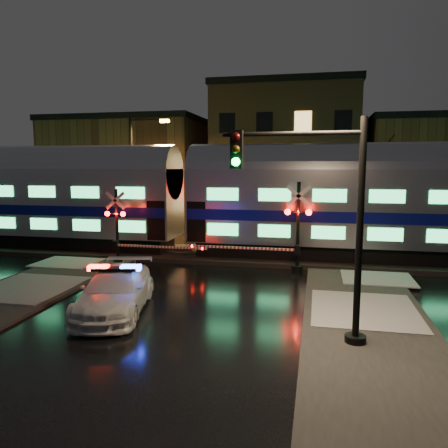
{
  "coord_description": "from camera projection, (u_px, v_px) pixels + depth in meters",
  "views": [
    {
      "loc": [
        4.83,
        -18.04,
        5.0
      ],
      "look_at": [
        0.44,
        2.5,
        2.2
      ],
      "focal_mm": 35.0,
      "sensor_mm": 36.0,
      "label": 1
    }
  ],
  "objects": [
    {
      "name": "traffic_light",
      "position": [
        322.0,
        227.0,
        11.92
      ],
      "size": [
        4.07,
        0.72,
        6.29
      ],
      "rotation": [
        0.0,
        0.0,
        0.17
      ],
      "color": "black",
      "rests_on": "ground"
    },
    {
      "name": "building_left",
      "position": [
        131.0,
        171.0,
        42.58
      ],
      "size": [
        14.0,
        10.0,
        9.0
      ],
      "primitive_type": "cube",
      "color": "brown",
      "rests_on": "ground"
    },
    {
      "name": "streetlight",
      "position": [
        136.0,
        170.0,
        28.68
      ],
      "size": [
        2.73,
        0.29,
        8.16
      ],
      "color": "black",
      "rests_on": "ground"
    },
    {
      "name": "crossing_signal_right",
      "position": [
        290.0,
        235.0,
        20.4
      ],
      "size": [
        6.04,
        0.67,
        4.27
      ],
      "color": "black",
      "rests_on": "ground"
    },
    {
      "name": "ground",
      "position": [
        202.0,
        281.0,
        19.15
      ],
      "size": [
        120.0,
        120.0,
        0.0
      ],
      "primitive_type": "plane",
      "color": "black",
      "rests_on": "ground"
    },
    {
      "name": "sidewalk_right",
      "position": [
        375.0,
        347.0,
        11.98
      ],
      "size": [
        4.0,
        20.0,
        0.12
      ],
      "primitive_type": "cube",
      "color": "#2D2D2D",
      "rests_on": "ground"
    },
    {
      "name": "building_mid",
      "position": [
        287.0,
        158.0,
        39.79
      ],
      "size": [
        12.0,
        11.0,
        11.5
      ],
      "primitive_type": "cube",
      "color": "brown",
      "rests_on": "ground"
    },
    {
      "name": "building_right",
      "position": [
        441.0,
        175.0,
        36.81
      ],
      "size": [
        12.0,
        10.0,
        8.5
      ],
      "primitive_type": "cube",
      "color": "brown",
      "rests_on": "ground"
    },
    {
      "name": "train",
      "position": [
        184.0,
        195.0,
        24.03
      ],
      "size": [
        51.0,
        3.12,
        5.92
      ],
      "color": "black",
      "rests_on": "ballast"
    },
    {
      "name": "police_car",
      "position": [
        115.0,
        291.0,
        14.98
      ],
      "size": [
        3.1,
        5.41,
        1.64
      ],
      "rotation": [
        0.0,
        0.0,
        0.21
      ],
      "color": "white",
      "rests_on": "ground"
    },
    {
      "name": "crossing_signal_left",
      "position": [
        123.0,
        234.0,
        22.16
      ],
      "size": [
        5.43,
        0.64,
        3.85
      ],
      "color": "black",
      "rests_on": "ground"
    },
    {
      "name": "ballast",
      "position": [
        226.0,
        255.0,
        23.98
      ],
      "size": [
        90.0,
        4.2,
        0.24
      ],
      "primitive_type": "cube",
      "color": "black",
      "rests_on": "ground"
    }
  ]
}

